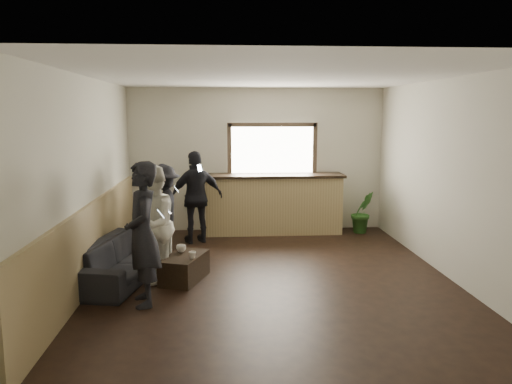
{
  "coord_description": "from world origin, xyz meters",
  "views": [
    {
      "loc": [
        -0.69,
        -6.8,
        2.3
      ],
      "look_at": [
        -0.19,
        0.4,
        1.17
      ],
      "focal_mm": 35.0,
      "sensor_mm": 36.0,
      "label": 1
    }
  ],
  "objects": [
    {
      "name": "person_c",
      "position": [
        -1.65,
        1.23,
        0.75
      ],
      "size": [
        0.65,
        1.02,
        1.5
      ],
      "rotation": [
        0.0,
        0.0,
        -1.47
      ],
      "color": "black",
      "rests_on": "ground"
    },
    {
      "name": "room_shell",
      "position": [
        -0.74,
        0.0,
        1.47
      ],
      "size": [
        5.01,
        6.01,
        2.8
      ],
      "color": "silver",
      "rests_on": "ground"
    },
    {
      "name": "bar_counter",
      "position": [
        0.3,
        2.7,
        0.64
      ],
      "size": [
        2.7,
        0.68,
        2.13
      ],
      "color": "#9E8655",
      "rests_on": "ground"
    },
    {
      "name": "potted_plant",
      "position": [
        2.03,
        2.55,
        0.41
      ],
      "size": [
        0.53,
        0.48,
        0.82
      ],
      "primitive_type": "imported",
      "rotation": [
        0.0,
        0.0,
        0.29
      ],
      "color": "#2D6623",
      "rests_on": "ground"
    },
    {
      "name": "person_a",
      "position": [
        -1.65,
        -0.91,
        0.87
      ],
      "size": [
        0.57,
        0.72,
        1.75
      ],
      "rotation": [
        0.0,
        0.0,
        -1.31
      ],
      "color": "black",
      "rests_on": "ground"
    },
    {
      "name": "coffee_table",
      "position": [
        -1.22,
        -0.06,
        0.18
      ],
      "size": [
        0.69,
        0.9,
        0.36
      ],
      "primitive_type": "cube",
      "rotation": [
        0.0,
        0.0,
        -0.34
      ],
      "color": "black",
      "rests_on": "ground"
    },
    {
      "name": "person_b",
      "position": [
        -1.65,
        -0.08,
        0.81
      ],
      "size": [
        0.65,
        0.82,
        1.61
      ],
      "rotation": [
        0.0,
        0.0,
        -1.63
      ],
      "color": "beige",
      "rests_on": "ground"
    },
    {
      "name": "cup_b",
      "position": [
        -1.1,
        -0.2,
        0.4
      ],
      "size": [
        0.1,
        0.1,
        0.09
      ],
      "primitive_type": "imported",
      "rotation": [
        0.0,
        0.0,
        0.04
      ],
      "color": "silver",
      "rests_on": "coffee_table"
    },
    {
      "name": "ground",
      "position": [
        0.0,
        0.0,
        0.0
      ],
      "size": [
        5.0,
        6.0,
        0.01
      ],
      "primitive_type": "cube",
      "color": "black"
    },
    {
      "name": "sofa",
      "position": [
        -2.1,
        0.04,
        0.29
      ],
      "size": [
        1.16,
        2.07,
        0.57
      ],
      "primitive_type": "imported",
      "rotation": [
        0.0,
        0.0,
        1.36
      ],
      "color": "black",
      "rests_on": "ground"
    },
    {
      "name": "cup_a",
      "position": [
        -1.28,
        0.12,
        0.41
      ],
      "size": [
        0.14,
        0.14,
        0.1
      ],
      "primitive_type": "imported",
      "rotation": [
        0.0,
        0.0,
        0.09
      ],
      "color": "silver",
      "rests_on": "coffee_table"
    },
    {
      "name": "person_d",
      "position": [
        -1.15,
        2.03,
        0.83
      ],
      "size": [
        1.05,
        0.71,
        1.65
      ],
      "rotation": [
        0.0,
        0.0,
        -2.8
      ],
      "color": "black",
      "rests_on": "ground"
    }
  ]
}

